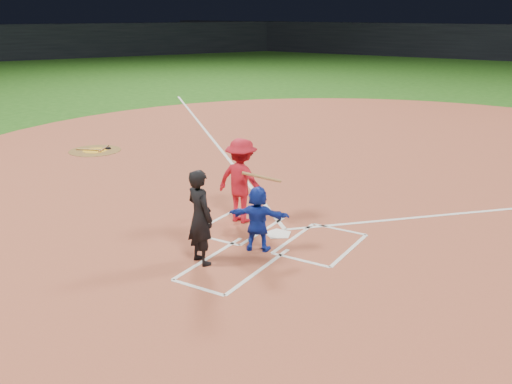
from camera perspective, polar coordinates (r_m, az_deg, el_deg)
The scene contains 13 objects.
ground at distance 11.93m, azimuth 2.23°, elevation -4.30°, with size 120.00×120.00×0.00m, color #1E5014.
home_plate_dirt at distance 17.17m, azimuth 11.99°, elevation 2.27°, with size 28.00×28.00×0.01m, color #9A4832.
stadium_wall_left at distance 58.16m, azimuth -24.09°, elevation 13.47°, with size 1.20×60.00×3.20m, color black.
home_plate at distance 11.93m, azimuth 2.23°, elevation -4.21°, with size 0.60×0.60×0.02m, color white.
on_deck_circle at distance 19.69m, azimuth -15.80°, elevation 4.00°, with size 1.70×1.70×0.01m, color brown.
on_deck_logo at distance 19.69m, azimuth -15.80°, elevation 4.02°, with size 0.80×0.80×0.00m, color gold.
on_deck_bat_a at distance 19.74m, azimuth -14.99°, elevation 4.21°, with size 0.06×0.06×0.84m, color #8F5E34.
on_deck_bat_b at distance 19.76m, azimuth -16.42°, elevation 4.11°, with size 0.06×0.06×0.84m, color olive.
bat_weight_donut at distance 19.81m, azimuth -14.58°, elevation 4.27°, with size 0.19×0.19×0.05m, color black.
catcher at distance 10.95m, azimuth 0.18°, elevation -2.67°, with size 1.20×0.38×1.29m, color #1530AE.
umpire at distance 10.37m, azimuth -5.62°, elevation -2.51°, with size 0.65×0.43×1.78m, color black.
chalk_markings at distance 16.52m, azimuth 11.17°, elevation 1.75°, with size 28.35×17.32×0.01m.
batter_at_plate at distance 12.37m, azimuth -1.46°, elevation 1.15°, with size 1.56×0.80×1.86m.
Camera 1 is at (5.31, -9.70, 4.49)m, focal length 40.00 mm.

